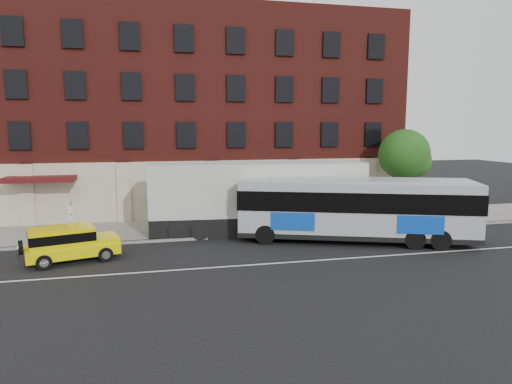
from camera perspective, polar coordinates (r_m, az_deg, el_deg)
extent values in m
plane|color=black|center=(21.44, -1.20, -9.53)|extent=(120.00, 120.00, 0.00)
cube|color=gray|center=(30.00, -4.70, -4.27)|extent=(60.00, 6.00, 0.15)
cube|color=gray|center=(27.11, -3.79, -5.61)|extent=(60.00, 0.25, 0.15)
cube|color=silver|center=(21.90, -1.47, -9.12)|extent=(60.00, 0.12, 0.01)
cube|color=#5A1B15|center=(37.26, -6.63, 9.84)|extent=(30.00, 10.00, 15.00)
cube|color=beige|center=(32.42, -5.47, 0.37)|extent=(30.00, 0.35, 4.00)
cube|color=#470C0F|center=(31.92, -25.27, 1.50)|extent=(4.20, 2.20, 0.30)
cube|color=beige|center=(33.00, -26.57, -0.31)|extent=(0.90, 0.55, 4.00)
cube|color=beige|center=(32.11, -16.12, 0.01)|extent=(0.90, 0.55, 4.00)
cube|color=beige|center=(32.32, -5.45, 0.35)|extent=(0.90, 0.55, 4.00)
cube|color=beige|center=(33.62, 4.75, 0.66)|extent=(0.90, 0.55, 4.00)
cube|color=beige|center=(35.88, 13.92, 0.92)|extent=(0.90, 0.55, 4.00)
cube|color=black|center=(32.95, -27.35, 6.27)|extent=(1.30, 0.20, 1.80)
cube|color=black|center=(32.26, -21.28, 6.60)|extent=(1.30, 0.20, 1.80)
cube|color=black|center=(31.95, -15.02, 6.86)|extent=(1.30, 0.20, 1.80)
cube|color=black|center=(32.02, -8.71, 7.04)|extent=(1.30, 0.20, 1.80)
cube|color=black|center=(32.47, -2.49, 7.14)|extent=(1.30, 0.20, 1.80)
cube|color=black|center=(33.28, 3.49, 7.16)|extent=(1.30, 0.20, 1.80)
cube|color=black|center=(34.43, 9.13, 7.10)|extent=(1.30, 0.20, 1.80)
cube|color=black|center=(35.89, 14.36, 6.99)|extent=(1.30, 0.20, 1.80)
cube|color=black|center=(33.05, -27.72, 11.81)|extent=(1.30, 0.20, 1.80)
cube|color=black|center=(32.37, -21.58, 12.26)|extent=(1.30, 0.20, 1.80)
cube|color=black|center=(32.06, -15.24, 12.58)|extent=(1.30, 0.20, 1.80)
cube|color=black|center=(32.13, -8.83, 12.76)|extent=(1.30, 0.20, 1.80)
cube|color=black|center=(32.57, -2.53, 12.78)|extent=(1.30, 0.20, 1.80)
cube|color=black|center=(33.38, 3.54, 12.66)|extent=(1.30, 0.20, 1.80)
cube|color=black|center=(34.53, 9.25, 12.42)|extent=(1.30, 0.20, 1.80)
cube|color=black|center=(35.98, 14.54, 12.09)|extent=(1.30, 0.20, 1.80)
cube|color=black|center=(33.46, -28.09, 17.27)|extent=(1.30, 0.20, 1.80)
cube|color=black|center=(32.79, -21.89, 17.84)|extent=(1.30, 0.20, 1.80)
cube|color=black|center=(32.48, -15.46, 18.22)|extent=(1.30, 0.20, 1.80)
cube|color=black|center=(32.55, -8.96, 18.38)|extent=(1.30, 0.20, 1.80)
cube|color=black|center=(32.99, -2.56, 18.33)|extent=(1.30, 0.20, 1.80)
cube|color=black|center=(33.79, 3.59, 18.08)|extent=(1.30, 0.20, 1.80)
cube|color=black|center=(34.92, 9.38, 17.66)|extent=(1.30, 0.20, 1.80)
cube|color=black|center=(36.36, 14.73, 17.12)|extent=(1.30, 0.20, 1.80)
cube|color=black|center=(32.76, -23.97, -0.92)|extent=(2.60, 0.15, 2.80)
cube|color=black|center=(32.14, -13.42, -0.60)|extent=(2.60, 0.15, 2.80)
cube|color=black|center=(32.63, -2.83, -0.26)|extent=(2.60, 0.15, 2.80)
cube|color=black|center=(34.18, 7.12, 0.07)|extent=(2.60, 0.15, 2.80)
cylinder|color=gray|center=(27.08, -21.97, -3.65)|extent=(0.07, 0.07, 2.50)
cube|color=silver|center=(26.79, -22.11, -2.04)|extent=(0.30, 0.03, 0.40)
cube|color=silver|center=(26.88, -22.06, -3.09)|extent=(0.30, 0.03, 0.35)
cylinder|color=#37281B|center=(34.71, 17.77, -0.30)|extent=(0.32, 0.32, 3.00)
sphere|color=#134112|center=(34.43, 17.98, 4.48)|extent=(3.60, 3.60, 3.60)
sphere|color=#134112|center=(34.49, 19.28, 3.59)|extent=(2.20, 2.20, 2.20)
sphere|color=#134112|center=(34.50, 16.75, 3.87)|extent=(2.00, 2.00, 2.00)
cube|color=#9C9FA6|center=(26.48, 12.33, -1.99)|extent=(13.20, 7.13, 3.11)
cube|color=black|center=(26.76, 12.23, -5.04)|extent=(13.27, 7.20, 0.27)
cube|color=#9C9FA6|center=(26.25, 12.43, 1.46)|extent=(12.48, 6.59, 0.13)
cube|color=black|center=(26.39, 12.36, -0.89)|extent=(13.32, 7.24, 1.09)
cube|color=#0B3EAE|center=(25.15, 4.59, -3.69)|extent=(2.26, 0.88, 0.98)
cube|color=#0B3EAE|center=(28.40, 18.66, -2.73)|extent=(2.26, 0.88, 0.98)
cylinder|color=black|center=(25.61, 1.16, -5.32)|extent=(1.14, 0.69, 1.09)
cylinder|color=black|center=(28.00, 1.73, -4.16)|extent=(1.14, 0.69, 1.09)
cylinder|color=black|center=(26.01, 19.20, -5.57)|extent=(1.14, 0.69, 1.09)
cylinder|color=black|center=(28.36, 18.21, -4.41)|extent=(1.14, 0.69, 1.09)
cylinder|color=black|center=(26.30, 22.01, -5.56)|extent=(1.14, 0.69, 1.09)
cylinder|color=black|center=(28.63, 20.79, -4.42)|extent=(1.14, 0.69, 1.09)
cube|color=#FFED00|center=(24.14, -21.84, -6.68)|extent=(4.55, 2.87, 0.53)
cube|color=#FFED00|center=(23.93, -23.09, -5.14)|extent=(3.27, 2.47, 0.88)
cube|color=black|center=(23.92, -23.09, -5.04)|extent=(3.32, 2.51, 0.44)
cube|color=#FFED00|center=(24.25, -18.47, -5.48)|extent=(1.73, 1.98, 0.26)
cube|color=black|center=(24.46, -16.87, -6.15)|extent=(0.44, 1.37, 0.48)
cylinder|color=black|center=(23.90, -27.27, -6.17)|extent=(0.37, 0.70, 0.67)
cylinder|color=black|center=(23.56, -18.22, -7.41)|extent=(0.75, 0.43, 0.71)
cylinder|color=silver|center=(23.56, -18.22, -7.41)|extent=(0.45, 0.36, 0.39)
cylinder|color=black|center=(25.21, -18.97, -6.44)|extent=(0.75, 0.43, 0.71)
cylinder|color=silver|center=(25.21, -18.97, -6.44)|extent=(0.45, 0.36, 0.39)
cylinder|color=black|center=(23.25, -24.91, -7.98)|extent=(0.75, 0.43, 0.71)
cylinder|color=silver|center=(23.25, -24.91, -7.98)|extent=(0.45, 0.36, 0.39)
cylinder|color=black|center=(24.92, -25.21, -6.95)|extent=(0.75, 0.43, 0.71)
cylinder|color=silver|center=(24.92, -25.21, -6.95)|extent=(0.45, 0.36, 0.39)
cube|color=black|center=(28.28, 0.29, -3.92)|extent=(13.19, 3.63, 1.19)
cube|color=silver|center=(27.91, 0.29, 0.44)|extent=(13.20, 3.67, 3.15)
cylinder|color=black|center=(26.78, -9.73, -4.85)|extent=(1.11, 0.39, 1.09)
cylinder|color=black|center=(29.22, -9.62, -3.76)|extent=(1.11, 0.39, 1.09)
cylinder|color=black|center=(26.77, -6.94, -4.79)|extent=(1.11, 0.39, 1.09)
cylinder|color=black|center=(29.21, -7.06, -3.71)|extent=(1.11, 0.39, 1.09)
cylinder|color=black|center=(27.87, 8.00, -4.30)|extent=(1.11, 0.39, 1.09)
cylinder|color=black|center=(30.22, 6.67, -3.30)|extent=(1.11, 0.39, 1.09)
cylinder|color=black|center=(28.25, 10.54, -4.19)|extent=(1.11, 0.39, 1.09)
cylinder|color=black|center=(30.58, 9.03, -3.21)|extent=(1.11, 0.39, 1.09)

